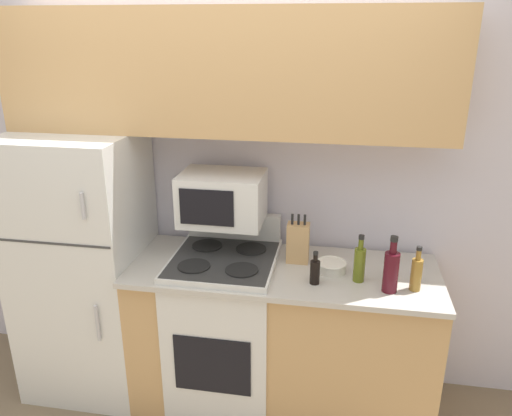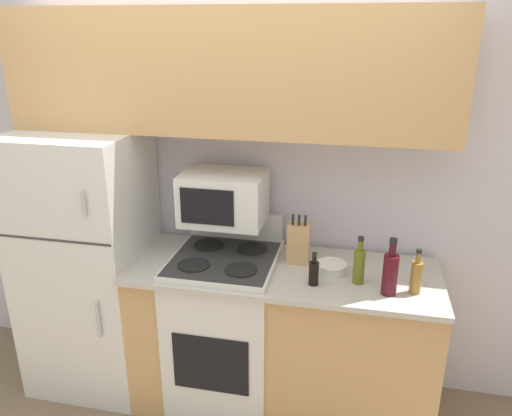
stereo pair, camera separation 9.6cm
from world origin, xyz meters
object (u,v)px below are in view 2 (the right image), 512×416
(refrigerator, at_px, (89,263))
(bottle_vinegar, at_px, (416,276))
(bottle_soy_sauce, at_px, (314,272))
(knife_block, at_px, (299,243))
(bottle_wine_red, at_px, (390,273))
(stove, at_px, (226,327))
(microwave, at_px, (224,198))
(bowl, at_px, (332,267))
(bottle_olive_oil, at_px, (359,265))

(refrigerator, height_order, bottle_vinegar, refrigerator)
(refrigerator, height_order, bottle_soy_sauce, refrigerator)
(knife_block, xyz_separation_m, bottle_wine_red, (0.49, -0.26, 0.00))
(stove, relative_size, microwave, 2.39)
(knife_block, distance_m, bowl, 0.23)
(bottle_wine_red, bearing_deg, bottle_soy_sauce, 177.62)
(bottle_soy_sauce, bearing_deg, bottle_vinegar, 2.37)
(bowl, relative_size, bottle_soy_sauce, 0.93)
(bowl, bearing_deg, stove, -179.85)
(bottle_wine_red, relative_size, bottle_soy_sauce, 1.67)
(bowl, height_order, bottle_wine_red, bottle_wine_red)
(microwave, height_order, bottle_soy_sauce, microwave)
(bowl, relative_size, bottle_olive_oil, 0.64)
(microwave, distance_m, bowl, 0.72)
(stove, distance_m, bottle_olive_oil, 0.92)
(bottle_vinegar, relative_size, bottle_soy_sauce, 1.33)
(stove, height_order, bottle_vinegar, bottle_vinegar)
(stove, xyz_separation_m, bowl, (0.60, 0.00, 0.46))
(knife_block, relative_size, bottle_wine_red, 0.96)
(bottle_wine_red, bearing_deg, microwave, 162.45)
(bottle_soy_sauce, bearing_deg, bottle_wine_red, -2.38)
(bowl, bearing_deg, bottle_olive_oil, -30.07)
(bottle_olive_oil, xyz_separation_m, bottle_vinegar, (0.28, -0.05, -0.01))
(bottle_vinegar, bearing_deg, bottle_wine_red, -164.12)
(bowl, xyz_separation_m, bottle_olive_oil, (0.14, -0.08, 0.07))
(refrigerator, xyz_separation_m, bowl, (1.48, -0.02, 0.14))
(bottle_wine_red, bearing_deg, bowl, 150.58)
(knife_block, distance_m, bottle_soy_sauce, 0.27)
(bowl, bearing_deg, bottle_soy_sauce, -118.59)
(stove, xyz_separation_m, knife_block, (0.41, 0.09, 0.55))
(refrigerator, relative_size, microwave, 3.48)
(microwave, bearing_deg, bottle_vinegar, -13.67)
(stove, xyz_separation_m, bottle_vinegar, (1.03, -0.13, 0.52))
(bowl, bearing_deg, microwave, 168.62)
(refrigerator, distance_m, bottle_soy_sauce, 1.41)
(microwave, xyz_separation_m, bottle_vinegar, (1.06, -0.26, -0.25))
(microwave, relative_size, bottle_soy_sauce, 2.60)
(knife_block, bearing_deg, refrigerator, -176.83)
(bottle_wine_red, bearing_deg, stove, 169.60)
(microwave, distance_m, bottle_wine_red, 1.00)
(knife_block, distance_m, bottle_olive_oil, 0.38)
(stove, distance_m, bottle_wine_red, 1.06)
(microwave, distance_m, knife_block, 0.50)
(bowl, bearing_deg, bottle_wine_red, -29.42)
(microwave, height_order, knife_block, microwave)
(refrigerator, distance_m, knife_block, 1.30)
(refrigerator, bearing_deg, bowl, -0.77)
(bottle_wine_red, bearing_deg, knife_block, 152.29)
(refrigerator, bearing_deg, stove, -1.40)
(stove, bearing_deg, knife_block, 12.73)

